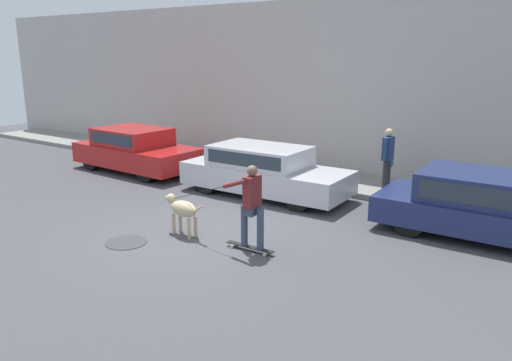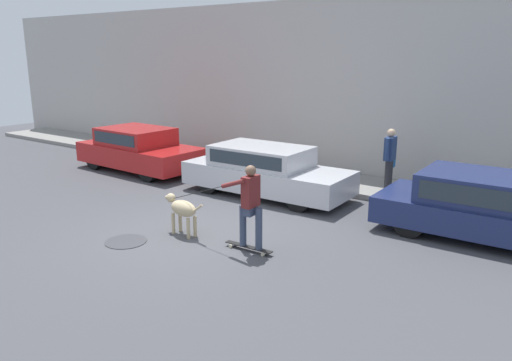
{
  "view_description": "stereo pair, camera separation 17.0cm",
  "coord_description": "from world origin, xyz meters",
  "px_view_note": "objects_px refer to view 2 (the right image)",
  "views": [
    {
      "loc": [
        6.38,
        -7.01,
        3.54
      ],
      "look_at": [
        0.64,
        1.27,
        0.95
      ],
      "focal_mm": 35.0,
      "sensor_mm": 36.0,
      "label": 1
    },
    {
      "loc": [
        6.52,
        -6.91,
        3.54
      ],
      "look_at": [
        0.64,
        1.27,
        0.95
      ],
      "focal_mm": 35.0,
      "sensor_mm": 36.0,
      "label": 2
    }
  ],
  "objects_px": {
    "parked_car_1": "(265,171)",
    "parked_car_2": "(489,208)",
    "parked_car_0": "(139,150)",
    "dog": "(182,209)",
    "skateboarder": "(250,203)",
    "pedestrian_with_bag": "(390,157)"
  },
  "relations": [
    {
      "from": "pedestrian_with_bag",
      "to": "parked_car_0",
      "type": "bearing_deg",
      "value": -171.72
    },
    {
      "from": "parked_car_1",
      "to": "skateboarder",
      "type": "relative_size",
      "value": 1.8
    },
    {
      "from": "parked_car_0",
      "to": "parked_car_1",
      "type": "bearing_deg",
      "value": 2.12
    },
    {
      "from": "dog",
      "to": "parked_car_0",
      "type": "bearing_deg",
      "value": -27.34
    },
    {
      "from": "skateboarder",
      "to": "pedestrian_with_bag",
      "type": "distance_m",
      "value": 5.03
    },
    {
      "from": "parked_car_0",
      "to": "pedestrian_with_bag",
      "type": "distance_m",
      "value": 7.52
    },
    {
      "from": "skateboarder",
      "to": "parked_car_0",
      "type": "bearing_deg",
      "value": -27.67
    },
    {
      "from": "parked_car_1",
      "to": "skateboarder",
      "type": "height_order",
      "value": "skateboarder"
    },
    {
      "from": "parked_car_2",
      "to": "parked_car_0",
      "type": "bearing_deg",
      "value": 179.13
    },
    {
      "from": "parked_car_2",
      "to": "skateboarder",
      "type": "distance_m",
      "value": 4.69
    },
    {
      "from": "parked_car_0",
      "to": "parked_car_2",
      "type": "bearing_deg",
      "value": 2.14
    },
    {
      "from": "parked_car_0",
      "to": "pedestrian_with_bag",
      "type": "bearing_deg",
      "value": 15.51
    },
    {
      "from": "skateboarder",
      "to": "parked_car_1",
      "type": "bearing_deg",
      "value": -61.13
    },
    {
      "from": "parked_car_1",
      "to": "parked_car_2",
      "type": "relative_size",
      "value": 1.01
    },
    {
      "from": "dog",
      "to": "skateboarder",
      "type": "distance_m",
      "value": 1.66
    },
    {
      "from": "parked_car_1",
      "to": "parked_car_2",
      "type": "xyz_separation_m",
      "value": [
        5.28,
        0.0,
        0.0
      ]
    },
    {
      "from": "parked_car_2",
      "to": "dog",
      "type": "distance_m",
      "value": 5.99
    },
    {
      "from": "parked_car_1",
      "to": "skateboarder",
      "type": "xyz_separation_m",
      "value": [
        1.91,
        -3.24,
        0.31
      ]
    },
    {
      "from": "parked_car_1",
      "to": "parked_car_0",
      "type": "bearing_deg",
      "value": 178.87
    },
    {
      "from": "parked_car_0",
      "to": "parked_car_1",
      "type": "relative_size",
      "value": 0.95
    },
    {
      "from": "parked_car_1",
      "to": "dog",
      "type": "relative_size",
      "value": 4.02
    },
    {
      "from": "parked_car_0",
      "to": "parked_car_1",
      "type": "xyz_separation_m",
      "value": [
        4.72,
        -0.0,
        -0.02
      ]
    }
  ]
}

